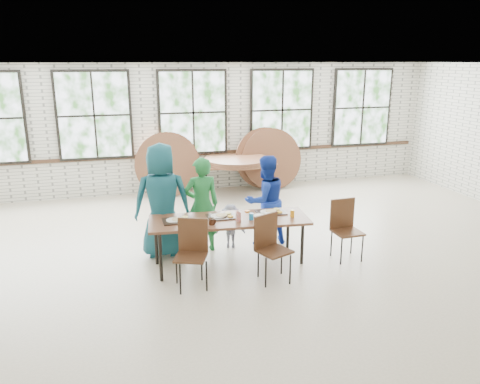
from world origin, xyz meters
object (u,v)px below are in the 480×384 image
object	(u,v)px
chair_near_right	(270,242)
storage_table	(237,166)
chair_near_left	(192,247)
dining_table	(229,222)

from	to	relation	value
chair_near_right	storage_table	world-z (taller)	chair_near_right
chair_near_left	storage_table	distance (m)	4.65
dining_table	chair_near_left	size ratio (longest dim) A/B	2.60
chair_near_right	dining_table	bearing A→B (deg)	102.24
dining_table	storage_table	xyz separation A→B (m)	(1.15, 3.76, -0.00)
dining_table	chair_near_left	xyz separation A→B (m)	(-0.66, -0.52, -0.13)
chair_near_right	storage_table	bearing A→B (deg)	58.56
chair_near_left	chair_near_right	world-z (taller)	same
chair_near_left	chair_near_right	xyz separation A→B (m)	(1.10, -0.12, 0.00)
dining_table	storage_table	bearing A→B (deg)	78.93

